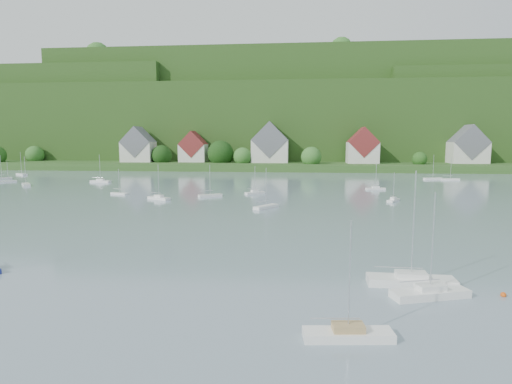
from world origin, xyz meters
TOP-DOWN VIEW (x-y plane):
  - far_shore_strip at (0.00, 200.00)m, footprint 600.00×60.00m
  - forested_ridge at (0.39, 268.57)m, footprint 620.00×181.22m
  - village_building_0 at (-55.00, 187.00)m, footprint 14.00×10.40m
  - village_building_1 at (-30.00, 189.00)m, footprint 12.00×9.36m
  - village_building_2 at (5.00, 188.00)m, footprint 16.00×11.44m
  - village_building_3 at (45.00, 186.00)m, footprint 13.00×10.40m
  - village_building_4 at (90.00, 190.00)m, footprint 15.00×10.40m
  - near_sailboat_2 at (20.84, 26.79)m, footprint 6.31×2.36m
  - near_sailboat_3 at (28.82, 35.33)m, footprint 7.10×3.88m
  - near_sailboat_4 at (27.97, 38.32)m, footprint 8.07×2.48m
  - mooring_buoy_2 at (35.31, 36.23)m, footprint 0.49×0.49m
  - far_sailboat_cluster at (6.68, 118.88)m, footprint 192.86×71.93m

SIDE VIEW (x-z plane):
  - mooring_buoy_2 at x=35.31m, z-range -0.25..0.25m
  - far_sailboat_cluster at x=6.68m, z-range -3.98..4.73m
  - near_sailboat_2 at x=20.84m, z-range -3.72..4.61m
  - near_sailboat_3 at x=28.82m, z-range -4.15..5.09m
  - near_sailboat_4 at x=27.97m, z-range -4.88..5.93m
  - far_shore_strip at x=0.00m, z-range 0.00..3.00m
  - village_building_1 at x=-30.00m, z-range 1.75..15.75m
  - village_building_3 at x=45.00m, z-range 1.68..17.18m
  - village_building_0 at x=-55.00m, z-range 1.51..17.51m
  - village_building_4 at x=90.00m, z-range 1.34..17.84m
  - village_building_2 at x=5.00m, z-range 1.27..19.27m
  - forested_ridge at x=0.39m, z-range -12.06..57.83m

